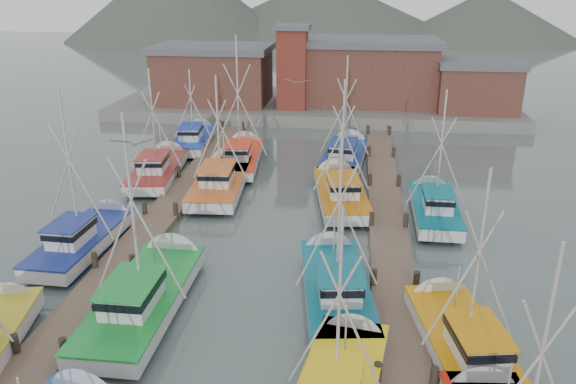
# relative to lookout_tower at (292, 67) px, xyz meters

# --- Properties ---
(ground) EXTENTS (260.00, 260.00, 0.00)m
(ground) POSITION_rel_lookout_tower_xyz_m (2.00, -33.00, -5.55)
(ground) COLOR #44514F
(ground) RESTS_ON ground
(dock_left) EXTENTS (2.30, 46.00, 1.50)m
(dock_left) POSITION_rel_lookout_tower_xyz_m (-5.00, -28.96, -5.34)
(dock_left) COLOR brown
(dock_left) RESTS_ON ground
(dock_right) EXTENTS (2.30, 46.00, 1.50)m
(dock_right) POSITION_rel_lookout_tower_xyz_m (9.00, -28.96, -5.34)
(dock_right) COLOR brown
(dock_right) RESTS_ON ground
(quay) EXTENTS (44.00, 16.00, 1.20)m
(quay) POSITION_rel_lookout_tower_xyz_m (2.00, 4.00, -4.95)
(quay) COLOR slate
(quay) RESTS_ON ground
(shed_left) EXTENTS (12.72, 8.48, 6.20)m
(shed_left) POSITION_rel_lookout_tower_xyz_m (-9.00, 2.00, -1.21)
(shed_left) COLOR brown
(shed_left) RESTS_ON quay
(shed_center) EXTENTS (14.84, 9.54, 6.90)m
(shed_center) POSITION_rel_lookout_tower_xyz_m (8.00, 4.00, -0.86)
(shed_center) COLOR brown
(shed_center) RESTS_ON quay
(shed_right) EXTENTS (8.48, 6.36, 5.20)m
(shed_right) POSITION_rel_lookout_tower_xyz_m (19.00, 1.00, -1.71)
(shed_right) COLOR brown
(shed_right) RESTS_ON quay
(lookout_tower) EXTENTS (3.60, 3.60, 8.50)m
(lookout_tower) POSITION_rel_lookout_tower_xyz_m (0.00, 0.00, 0.00)
(lookout_tower) COLOR maroon
(lookout_tower) RESTS_ON quay
(distant_hills) EXTENTS (175.00, 140.00, 42.00)m
(distant_hills) POSITION_rel_lookout_tower_xyz_m (-10.76, 89.59, -5.55)
(distant_hills) COLOR #424B3E
(distant_hills) RESTS_ON ground
(boat_4) EXTENTS (4.11, 10.10, 10.15)m
(boat_4) POSITION_rel_lookout_tower_xyz_m (-2.25, -37.54, -4.87)
(boat_4) COLOR #101936
(boat_4) RESTS_ON ground
(boat_5) EXTENTS (4.11, 9.55, 9.31)m
(boat_5) POSITION_rel_lookout_tower_xyz_m (6.18, -35.69, -4.87)
(boat_5) COLOR #101936
(boat_5) RESTS_ON ground
(boat_6) EXTENTS (3.97, 8.77, 9.84)m
(boat_6) POSITION_rel_lookout_tower_xyz_m (-7.73, -32.30, -4.86)
(boat_6) COLOR #101936
(boat_6) RESTS_ON ground
(boat_7) EXTENTS (4.17, 9.05, 8.86)m
(boat_7) POSITION_rel_lookout_tower_xyz_m (11.31, -39.49, -4.87)
(boat_7) COLOR #101936
(boat_7) RESTS_ON ground
(boat_8) EXTENTS (3.91, 10.56, 9.18)m
(boat_8) POSITION_rel_lookout_tower_xyz_m (-2.49, -21.91, -4.87)
(boat_8) COLOR #101936
(boat_8) RESTS_ON ground
(boat_9) EXTENTS (4.30, 9.84, 9.16)m
(boat_9) POSITION_rel_lookout_tower_xyz_m (5.93, -23.25, -4.87)
(boat_9) COLOR #101936
(boat_9) RESTS_ON ground
(boat_10) EXTENTS (3.95, 9.70, 9.10)m
(boat_10) POSITION_rel_lookout_tower_xyz_m (-7.79, -20.09, -4.87)
(boat_10) COLOR #101936
(boat_10) RESTS_ON ground
(boat_11) EXTENTS (3.57, 8.41, 8.86)m
(boat_11) POSITION_rel_lookout_tower_xyz_m (11.93, -25.29, -4.87)
(boat_11) COLOR #101936
(boat_11) RESTS_ON ground
(boat_12) EXTENTS (4.37, 9.72, 11.07)m
(boat_12) POSITION_rel_lookout_tower_xyz_m (-2.28, -16.36, -4.86)
(boat_12) COLOR #101936
(boat_12) RESTS_ON ground
(boat_13) EXTENTS (3.91, 9.98, 9.61)m
(boat_13) POSITION_rel_lookout_tower_xyz_m (6.08, -14.91, -4.87)
(boat_13) COLOR #101936
(boat_13) RESTS_ON ground
(boat_14) EXTENTS (3.56, 9.02, 7.68)m
(boat_14) POSITION_rel_lookout_tower_xyz_m (-7.47, -11.60, -4.87)
(boat_14) COLOR #101936
(boat_14) RESTS_ON ground
(gull_near) EXTENTS (1.50, 0.66, 0.24)m
(gull_near) POSITION_rel_lookout_tower_xyz_m (-1.20, -40.14, 3.01)
(gull_near) COLOR gray
(gull_near) RESTS_ON ground
(gull_far) EXTENTS (1.54, 0.66, 0.24)m
(gull_far) POSITION_rel_lookout_tower_xyz_m (3.72, -29.43, 3.52)
(gull_far) COLOR gray
(gull_far) RESTS_ON ground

